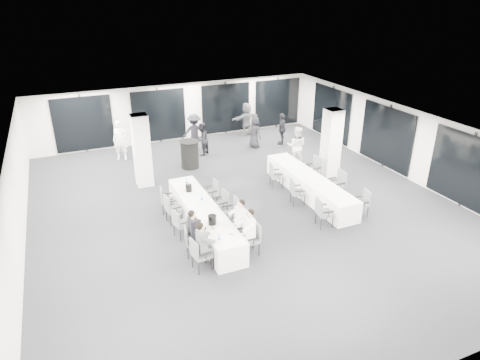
% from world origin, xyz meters
% --- Properties ---
extents(room, '(14.04, 16.04, 2.84)m').
position_xyz_m(room, '(0.89, 1.11, 1.39)').
color(room, black).
rests_on(room, ground).
extents(column_left, '(0.60, 0.60, 2.80)m').
position_xyz_m(column_left, '(-2.80, 3.20, 1.40)').
color(column_left, white).
rests_on(column_left, floor).
extents(column_right, '(0.60, 0.60, 2.80)m').
position_xyz_m(column_right, '(4.20, 1.00, 1.40)').
color(column_right, white).
rests_on(column_right, floor).
extents(banquet_table_main, '(0.90, 5.00, 0.75)m').
position_xyz_m(banquet_table_main, '(-1.78, -0.87, 0.38)').
color(banquet_table_main, white).
rests_on(banquet_table_main, floor).
extents(banquet_table_side, '(0.90, 5.00, 0.75)m').
position_xyz_m(banquet_table_side, '(2.56, -0.13, 0.38)').
color(banquet_table_side, white).
rests_on(banquet_table_side, floor).
extents(cocktail_table, '(0.85, 0.85, 1.18)m').
position_xyz_m(cocktail_table, '(-0.65, 4.18, 0.60)').
color(cocktail_table, black).
rests_on(cocktail_table, floor).
extents(chair_main_left_near, '(0.54, 0.58, 0.95)m').
position_xyz_m(chair_main_left_near, '(-2.61, -2.93, 0.54)').
color(chair_main_left_near, '#505258').
rests_on(chair_main_left_near, floor).
extents(chair_main_left_second, '(0.51, 0.54, 0.87)m').
position_xyz_m(chair_main_left_second, '(-2.61, -2.15, 0.49)').
color(chair_main_left_second, '#505258').
rests_on(chair_main_left_second, floor).
extents(chair_main_left_mid, '(0.55, 0.58, 0.91)m').
position_xyz_m(chair_main_left_mid, '(-2.61, -1.09, 0.52)').
color(chair_main_left_mid, '#505258').
rests_on(chair_main_left_mid, floor).
extents(chair_main_left_fourth, '(0.53, 0.58, 0.97)m').
position_xyz_m(chair_main_left_fourth, '(-2.62, -0.13, 0.55)').
color(chair_main_left_fourth, '#505258').
rests_on(chair_main_left_fourth, floor).
extents(chair_main_left_far, '(0.54, 0.57, 0.91)m').
position_xyz_m(chair_main_left_far, '(-2.61, 0.65, 0.52)').
color(chair_main_left_far, '#505258').
rests_on(chair_main_left_far, floor).
extents(chair_main_right_near, '(0.48, 0.54, 0.95)m').
position_xyz_m(chair_main_right_near, '(-0.95, -2.75, 0.54)').
color(chair_main_right_near, '#505258').
rests_on(chair_main_right_near, floor).
extents(chair_main_right_second, '(0.59, 0.63, 1.00)m').
position_xyz_m(chair_main_right_second, '(-0.95, -2.15, 0.57)').
color(chair_main_right_second, '#505258').
rests_on(chair_main_right_second, floor).
extents(chair_main_right_mid, '(0.56, 0.61, 1.03)m').
position_xyz_m(chair_main_right_mid, '(-0.94, -1.23, 0.59)').
color(chair_main_right_mid, '#505258').
rests_on(chair_main_right_mid, floor).
extents(chair_main_right_fourth, '(0.51, 0.55, 0.91)m').
position_xyz_m(chair_main_right_fourth, '(-0.95, -0.35, 0.52)').
color(chair_main_right_fourth, '#505258').
rests_on(chair_main_right_fourth, floor).
extents(chair_main_right_far, '(0.47, 0.53, 0.91)m').
position_xyz_m(chair_main_right_far, '(-0.95, 0.58, 0.52)').
color(chair_main_right_far, '#505258').
rests_on(chair_main_right_far, floor).
extents(chair_side_left_near, '(0.55, 0.59, 0.96)m').
position_xyz_m(chair_side_left_near, '(1.73, -2.26, 0.55)').
color(chair_side_left_near, '#505258').
rests_on(chair_side_left_near, floor).
extents(chair_side_left_mid, '(0.57, 0.60, 0.93)m').
position_xyz_m(chair_side_left_mid, '(1.73, -0.57, 0.53)').
color(chair_side_left_mid, '#505258').
rests_on(chair_side_left_mid, floor).
extents(chair_side_left_far, '(0.56, 0.59, 0.93)m').
position_xyz_m(chair_side_left_far, '(1.73, 1.01, 0.53)').
color(chair_side_left_far, '#505258').
rests_on(chair_side_left_far, floor).
extents(chair_side_right_near, '(0.51, 0.55, 0.89)m').
position_xyz_m(chair_side_right_near, '(3.39, -2.16, 0.51)').
color(chair_side_right_near, '#505258').
rests_on(chair_side_right_near, floor).
extents(chair_side_right_mid, '(0.52, 0.59, 1.04)m').
position_xyz_m(chair_side_right_mid, '(3.40, -0.73, 0.59)').
color(chair_side_right_mid, '#505258').
rests_on(chair_side_right_mid, floor).
extents(chair_side_right_far, '(0.58, 0.62, 1.02)m').
position_xyz_m(chair_side_right_far, '(3.40, 0.84, 0.58)').
color(chair_side_right_far, '#505258').
rests_on(chair_side_right_far, floor).
extents(seated_guest_a, '(0.50, 0.38, 1.44)m').
position_xyz_m(seated_guest_a, '(-2.45, -2.91, 0.81)').
color(seated_guest_a, '#505257').
rests_on(seated_guest_a, floor).
extents(seated_guest_b, '(0.50, 0.38, 1.44)m').
position_xyz_m(seated_guest_b, '(-2.45, -2.17, 0.81)').
color(seated_guest_b, black).
rests_on(seated_guest_b, floor).
extents(seated_guest_c, '(0.50, 0.38, 1.44)m').
position_xyz_m(seated_guest_c, '(-1.11, -2.75, 0.81)').
color(seated_guest_c, white).
rests_on(seated_guest_c, floor).
extents(seated_guest_d, '(0.50, 0.38, 1.44)m').
position_xyz_m(seated_guest_d, '(-1.11, -2.13, 0.81)').
color(seated_guest_d, white).
rests_on(seated_guest_d, floor).
extents(standing_guest_b, '(0.95, 0.91, 1.70)m').
position_xyz_m(standing_guest_b, '(0.32, 5.42, 0.85)').
color(standing_guest_b, black).
rests_on(standing_guest_b, floor).
extents(standing_guest_c, '(1.41, 0.97, 1.99)m').
position_xyz_m(standing_guest_c, '(0.20, 6.13, 0.99)').
color(standing_guest_c, black).
rests_on(standing_guest_c, floor).
extents(standing_guest_d, '(1.06, 1.17, 1.74)m').
position_xyz_m(standing_guest_d, '(4.37, 5.29, 0.87)').
color(standing_guest_d, black).
rests_on(standing_guest_d, floor).
extents(standing_guest_e, '(0.64, 0.90, 1.72)m').
position_xyz_m(standing_guest_e, '(2.95, 5.39, 0.86)').
color(standing_guest_e, black).
rests_on(standing_guest_e, floor).
extents(standing_guest_f, '(1.90, 1.08, 1.96)m').
position_xyz_m(standing_guest_f, '(3.34, 7.20, 0.98)').
color(standing_guest_f, '#505257').
rests_on(standing_guest_f, floor).
extents(standing_guest_g, '(0.87, 0.79, 1.99)m').
position_xyz_m(standing_guest_g, '(-3.15, 6.35, 0.99)').
color(standing_guest_g, white).
rests_on(standing_guest_g, floor).
extents(standing_guest_h, '(1.08, 1.02, 1.93)m').
position_xyz_m(standing_guest_h, '(3.64, 2.66, 0.96)').
color(standing_guest_h, white).
rests_on(standing_guest_h, floor).
extents(ice_bucket_near, '(0.25, 0.25, 0.28)m').
position_xyz_m(ice_bucket_near, '(-1.88, -1.97, 0.89)').
color(ice_bucket_near, black).
rests_on(ice_bucket_near, banquet_table_main).
extents(ice_bucket_far, '(0.21, 0.21, 0.24)m').
position_xyz_m(ice_bucket_far, '(-1.85, 0.41, 0.87)').
color(ice_bucket_far, black).
rests_on(ice_bucket_far, banquet_table_main).
extents(water_bottle_a, '(0.07, 0.07, 0.21)m').
position_xyz_m(water_bottle_a, '(-2.01, -2.90, 0.85)').
color(water_bottle_a, silver).
rests_on(water_bottle_a, banquet_table_main).
extents(water_bottle_b, '(0.08, 0.08, 0.24)m').
position_xyz_m(water_bottle_b, '(-1.69, -0.47, 0.87)').
color(water_bottle_b, silver).
rests_on(water_bottle_b, banquet_table_main).
extents(water_bottle_c, '(0.08, 0.08, 0.24)m').
position_xyz_m(water_bottle_c, '(-1.76, 0.96, 0.87)').
color(water_bottle_c, silver).
rests_on(water_bottle_c, banquet_table_main).
extents(plate_a, '(0.22, 0.22, 0.03)m').
position_xyz_m(plate_a, '(-1.96, -2.23, 0.76)').
color(plate_a, white).
rests_on(plate_a, banquet_table_main).
extents(plate_b, '(0.18, 0.18, 0.03)m').
position_xyz_m(plate_b, '(-1.60, -2.72, 0.76)').
color(plate_b, white).
rests_on(plate_b, banquet_table_main).
extents(plate_c, '(0.18, 0.18, 0.03)m').
position_xyz_m(plate_c, '(-1.66, -1.52, 0.76)').
color(plate_c, white).
rests_on(plate_c, banquet_table_main).
extents(wine_glass, '(0.08, 0.08, 0.21)m').
position_xyz_m(wine_glass, '(-1.65, -3.07, 0.91)').
color(wine_glass, silver).
rests_on(wine_glass, banquet_table_main).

